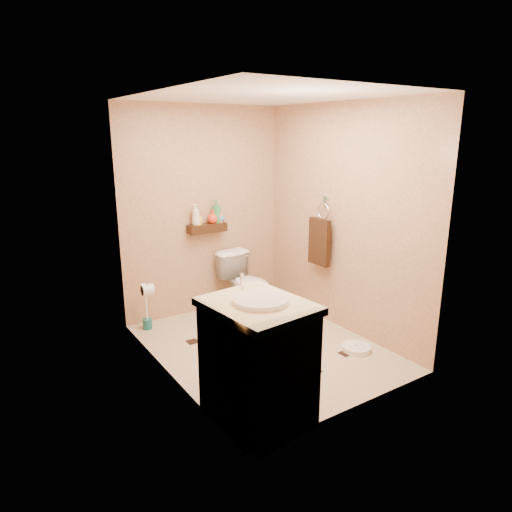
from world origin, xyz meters
TOP-DOWN VIEW (x-y plane):
  - ground at (0.00, 0.00)m, footprint 2.50×2.50m
  - wall_back at (0.00, 1.25)m, footprint 2.00×0.04m
  - wall_front at (0.00, -1.25)m, footprint 2.00×0.04m
  - wall_left at (-1.00, 0.00)m, footprint 0.04×2.50m
  - wall_right at (1.00, 0.00)m, footprint 0.04×2.50m
  - ceiling at (0.00, 0.00)m, footprint 2.00×2.50m
  - wall_shelf at (0.00, 1.17)m, footprint 0.46×0.14m
  - floor_accents at (0.03, -0.03)m, footprint 1.25×1.37m
  - toilet at (0.33, 0.83)m, footprint 0.49×0.76m
  - vanity at (-0.70, -0.95)m, footprint 0.70×0.82m
  - bathroom_scale at (0.72, -0.57)m, footprint 0.33×0.33m
  - toilet_brush at (-0.82, 1.07)m, footprint 0.10×0.10m
  - towel_ring at (0.91, 0.25)m, footprint 0.12×0.30m
  - toilet_paper at (-0.94, 0.65)m, footprint 0.12×0.11m
  - bottle_a at (-0.14, 1.17)m, footprint 0.09×0.09m
  - bottle_b at (-0.12, 1.17)m, footprint 0.09×0.09m
  - bottle_c at (0.08, 1.17)m, footprint 0.16×0.16m
  - bottle_d at (0.13, 1.17)m, footprint 0.14×0.14m
  - bottle_e at (0.15, 1.17)m, footprint 0.10×0.10m
  - bottle_f at (0.17, 1.17)m, footprint 0.16×0.16m

SIDE VIEW (x-z plane):
  - ground at x=0.00m, z-range 0.00..0.00m
  - floor_accents at x=0.03m, z-range 0.00..0.01m
  - bathroom_scale at x=0.72m, z-range 0.00..0.06m
  - toilet_brush at x=-0.82m, z-range -0.07..0.38m
  - toilet at x=0.33m, z-range 0.00..0.73m
  - vanity at x=-0.70m, z-range -0.06..1.02m
  - toilet_paper at x=-0.94m, z-range 0.54..0.66m
  - towel_ring at x=0.91m, z-range 0.57..1.33m
  - wall_shelf at x=0.00m, z-range 0.97..1.07m
  - bottle_f at x=0.17m, z-range 1.07..1.22m
  - bottle_b at x=-0.12m, z-range 1.07..1.23m
  - bottle_c at x=0.08m, z-range 1.07..1.23m
  - bottle_e at x=0.15m, z-range 1.07..1.25m
  - bottle_a at x=-0.14m, z-range 1.07..1.31m
  - wall_back at x=0.00m, z-range 0.00..2.40m
  - wall_front at x=0.00m, z-range 0.00..2.40m
  - wall_left at x=-1.00m, z-range 0.00..2.40m
  - wall_right at x=1.00m, z-range 0.00..2.40m
  - bottle_d at x=0.13m, z-range 1.07..1.33m
  - ceiling at x=0.00m, z-range 2.39..2.41m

